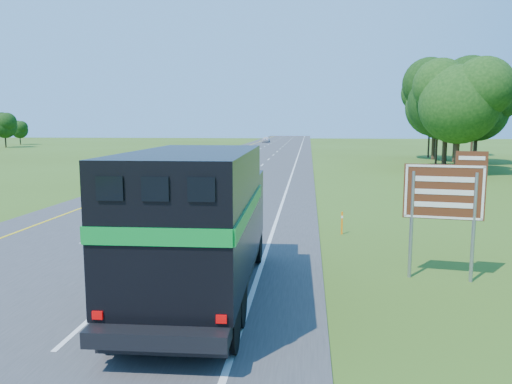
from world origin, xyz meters
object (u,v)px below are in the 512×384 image
Objects in this scene: horse_truck at (199,220)px; exit_sign at (445,197)px; white_suv at (192,163)px; far_car at (266,139)px.

horse_truck is 7.32m from exit_sign.
white_suv is at bearing 102.33° from horse_truck.
far_car is at bearing 89.63° from white_suv.
exit_sign is (15.00, -30.83, 1.53)m from white_suv.
horse_truck reaches higher than white_suv.
white_suv is at bearing -90.42° from far_car.
exit_sign is at bearing 18.42° from horse_truck.
exit_sign reaches higher than far_car.
white_suv is (-8.11, 33.31, -1.17)m from horse_truck.
horse_truck is at bearing -86.09° from far_car.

